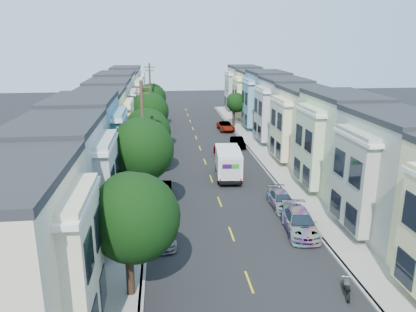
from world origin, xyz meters
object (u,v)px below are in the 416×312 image
tree_d (148,112)px  tree_far_r (236,103)px  lead_sedan (221,150)px  parked_left_b (162,233)px  parked_right_a (300,223)px  parked_right_d (226,126)px  parked_left_d (161,159)px  tree_b (141,150)px  utility_pole_far (151,98)px  parked_left_c (162,193)px  utility_pole_near (144,140)px  tree_e (151,98)px  fedex_truck (228,162)px  parked_right_c (238,142)px  tree_c (146,133)px  parked_right_b (282,200)px  tree_a (133,218)px  motorcycle (346,289)px

tree_d → tree_far_r: bearing=46.3°
lead_sedan → parked_left_b: 22.11m
parked_right_a → parked_right_d: (0.00, 34.34, -0.09)m
parked_left_d → tree_b: bearing=-93.8°
utility_pole_far → parked_left_b: (1.40, -34.57, -4.54)m
utility_pole_far → parked_right_d: (11.20, 0.09, -4.49)m
tree_b → parked_left_c: (1.40, 3.65, -4.82)m
utility_pole_near → parked_right_a: utility_pole_near is taller
lead_sedan → parked_right_a: 20.82m
parked_left_c → parked_right_d: (9.80, 27.36, -0.09)m
tree_e → parked_left_d: bearing=-86.0°
utility_pole_near → fedex_truck: bearing=28.4°
tree_e → tree_far_r: size_ratio=1.29×
fedex_truck → parked_right_c: (3.16, 11.63, -1.01)m
parked_left_b → parked_right_a: bearing=-2.0°
parked_left_c → parked_right_c: 19.84m
tree_e → parked_left_b: size_ratio=1.71×
tree_c → parked_left_c: size_ratio=1.56×
tree_d → utility_pole_near: size_ratio=0.74×
parked_right_a → parked_right_b: size_ratio=1.20×
utility_pole_near → fedex_truck: utility_pole_near is taller
fedex_truck → tree_b: bearing=-126.0°
tree_a → tree_b: size_ratio=0.87×
tree_d → parked_right_c: 12.07m
tree_far_r → utility_pole_far: 13.55m
parked_left_b → parked_left_d: parked_left_d is taller
tree_b → utility_pole_far: (0.00, 30.92, -0.42)m
tree_e → tree_a: bearing=-90.0°
tree_b → fedex_truck: bearing=49.1°
tree_far_r → fedex_truck: size_ratio=0.88×
tree_c → motorcycle: tree_c is taller
parked_right_c → motorcycle: parked_right_c is taller
lead_sedan → parked_left_d: (-7.04, -3.01, 0.01)m
tree_d → tree_e: tree_d is taller
parked_left_b → parked_right_b: (9.80, 4.86, 0.02)m
utility_pole_far → parked_left_b: 34.89m
tree_b → parked_right_b: size_ratio=1.90×
parked_left_b → parked_right_b: parked_right_b is taller
tree_e → parked_right_c: bearing=-50.4°
tree_c → parked_left_b: size_ratio=1.73×
utility_pole_far → parked_left_c: 27.66m
tree_d → parked_right_a: (11.20, -23.25, -4.26)m
tree_a → parked_right_c: tree_a is taller
parked_right_a → parked_right_b: bearing=96.0°
tree_a → tree_c: 19.50m
tree_d → parked_left_d: size_ratio=1.71×
utility_pole_far → parked_right_b: 32.07m
tree_b → fedex_truck: size_ratio=1.29×
tree_far_r → parked_left_d: tree_far_r is taller
fedex_truck → parked_left_b: 14.57m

